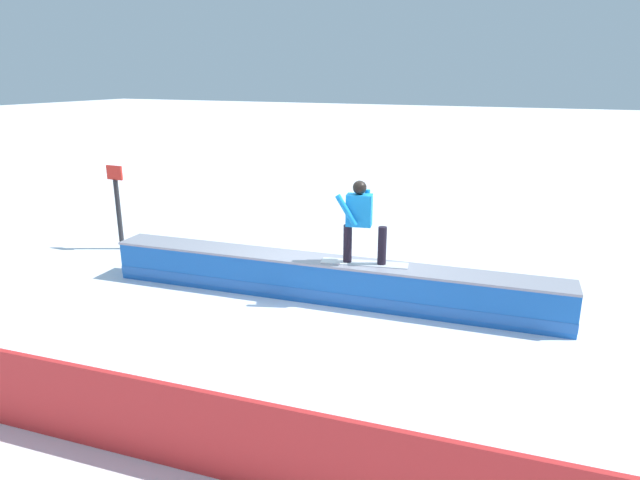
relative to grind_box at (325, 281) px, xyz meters
The scene contains 5 objects.
ground_plane 0.32m from the grind_box, ahead, with size 120.00×120.00×0.00m, color white.
grind_box is the anchor object (origin of this frame).
snowboarder 1.27m from the grind_box, behind, with size 1.44×0.59×1.36m.
safety_fence 4.48m from the grind_box, 90.00° to the left, with size 12.85×0.06×0.91m, color red.
trail_marker 5.28m from the grind_box, ahead, with size 0.40×0.10×1.83m.
Camera 1 is at (-3.47, 8.01, 3.67)m, focal length 31.11 mm.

